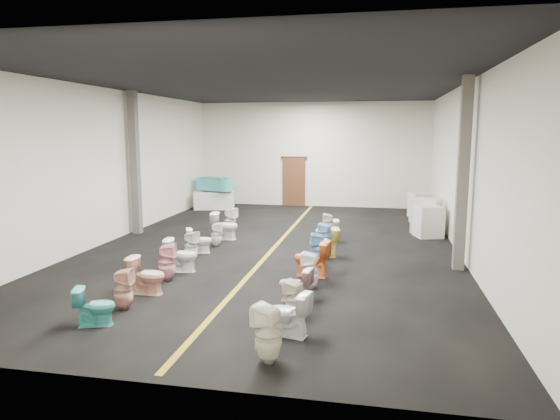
% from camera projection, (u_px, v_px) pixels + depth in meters
% --- Properties ---
extents(floor, '(16.00, 16.00, 0.00)m').
position_uv_depth(floor, '(275.00, 246.00, 14.25)').
color(floor, black).
rests_on(floor, ground).
extents(ceiling, '(16.00, 16.00, 0.00)m').
position_uv_depth(ceiling, '(275.00, 85.00, 13.55)').
color(ceiling, black).
rests_on(ceiling, ground).
extents(wall_back, '(10.00, 0.00, 10.00)m').
position_uv_depth(wall_back, '(312.00, 155.00, 21.65)').
color(wall_back, beige).
rests_on(wall_back, ground).
extents(wall_front, '(10.00, 0.00, 10.00)m').
position_uv_depth(wall_front, '(144.00, 213.00, 6.14)').
color(wall_front, beige).
rests_on(wall_front, ground).
extents(wall_left, '(0.00, 16.00, 16.00)m').
position_uv_depth(wall_left, '(111.00, 165.00, 14.85)').
color(wall_left, beige).
rests_on(wall_left, ground).
extents(wall_right, '(0.00, 16.00, 16.00)m').
position_uv_depth(wall_right, '(464.00, 170.00, 12.94)').
color(wall_right, beige).
rests_on(wall_right, ground).
extents(aisle_stripe, '(0.12, 15.60, 0.01)m').
position_uv_depth(aisle_stripe, '(275.00, 246.00, 14.25)').
color(aisle_stripe, olive).
rests_on(aisle_stripe, floor).
extents(back_door, '(1.00, 0.10, 2.10)m').
position_uv_depth(back_door, '(294.00, 182.00, 21.93)').
color(back_door, '#562D19').
rests_on(back_door, floor).
extents(door_frame, '(1.15, 0.08, 0.10)m').
position_uv_depth(door_frame, '(294.00, 158.00, 21.77)').
color(door_frame, '#331C11').
rests_on(door_frame, back_door).
extents(column_left, '(0.25, 0.25, 4.50)m').
position_uv_depth(column_left, '(135.00, 163.00, 15.77)').
color(column_left, '#59544C').
rests_on(column_left, floor).
extents(column_right, '(0.25, 0.25, 4.50)m').
position_uv_depth(column_right, '(463.00, 175.00, 11.54)').
color(column_right, '#59544C').
rests_on(column_right, floor).
extents(display_table, '(1.81, 1.20, 0.74)m').
position_uv_depth(display_table, '(214.00, 200.00, 21.10)').
color(display_table, white).
rests_on(display_table, floor).
extents(bathtub, '(1.78, 1.10, 0.55)m').
position_uv_depth(bathtub, '(214.00, 184.00, 20.99)').
color(bathtub, '#3DACAF').
rests_on(bathtub, display_table).
extents(appliance_crate_a, '(0.94, 0.94, 0.97)m').
position_uv_depth(appliance_crate_a, '(428.00, 222.00, 15.46)').
color(appliance_crate_a, beige).
rests_on(appliance_crate_a, floor).
extents(appliance_crate_b, '(1.04, 1.04, 1.09)m').
position_uv_depth(appliance_crate_b, '(426.00, 216.00, 16.14)').
color(appliance_crate_b, silver).
rests_on(appliance_crate_b, floor).
extents(appliance_crate_c, '(0.86, 0.86, 0.82)m').
position_uv_depth(appliance_crate_c, '(422.00, 212.00, 17.72)').
color(appliance_crate_c, silver).
rests_on(appliance_crate_c, floor).
extents(appliance_crate_d, '(0.86, 0.86, 0.94)m').
position_uv_depth(appliance_crate_d, '(419.00, 205.00, 19.03)').
color(appliance_crate_d, beige).
rests_on(appliance_crate_d, floor).
extents(toilet_left_0, '(0.74, 0.57, 0.67)m').
position_uv_depth(toilet_left_0, '(95.00, 306.00, 8.39)').
color(toilet_left_0, teal).
rests_on(toilet_left_0, floor).
extents(toilet_left_1, '(0.39, 0.38, 0.78)m').
position_uv_depth(toilet_left_1, '(123.00, 289.00, 9.14)').
color(toilet_left_1, '#DCA087').
rests_on(toilet_left_1, floor).
extents(toilet_left_2, '(0.76, 0.44, 0.76)m').
position_uv_depth(toilet_left_2, '(147.00, 275.00, 10.03)').
color(toilet_left_2, '#F0B297').
rests_on(toilet_left_2, floor).
extents(toilet_left_3, '(0.46, 0.45, 0.83)m').
position_uv_depth(toilet_left_3, '(167.00, 262.00, 10.92)').
color(toilet_left_3, pink).
rests_on(toilet_left_3, floor).
extents(toilet_left_4, '(0.81, 0.52, 0.78)m').
position_uv_depth(toilet_left_4, '(181.00, 255.00, 11.64)').
color(toilet_left_4, white).
rests_on(toilet_left_4, floor).
extents(toilet_left_5, '(0.42, 0.41, 0.75)m').
position_uv_depth(toilet_left_5, '(191.00, 246.00, 12.64)').
color(toilet_left_5, silver).
rests_on(toilet_left_5, floor).
extents(toilet_left_6, '(0.77, 0.62, 0.69)m').
position_uv_depth(toilet_left_6, '(199.00, 241.00, 13.40)').
color(toilet_left_6, white).
rests_on(toilet_left_6, floor).
extents(toilet_left_7, '(0.37, 0.36, 0.69)m').
position_uv_depth(toilet_left_7, '(216.00, 234.00, 14.21)').
color(toilet_left_7, white).
rests_on(toilet_left_7, floor).
extents(toilet_left_8, '(0.82, 0.48, 0.82)m').
position_uv_depth(toilet_left_8, '(225.00, 226.00, 15.13)').
color(toilet_left_8, white).
rests_on(toilet_left_8, floor).
extents(toilet_left_9, '(0.46, 0.45, 0.85)m').
position_uv_depth(toilet_left_9, '(230.00, 221.00, 15.90)').
color(toilet_left_9, white).
rests_on(toilet_left_9, floor).
extents(toilet_right_0, '(0.50, 0.49, 0.86)m').
position_uv_depth(toilet_right_0, '(268.00, 334.00, 7.00)').
color(toilet_right_0, beige).
rests_on(toilet_right_0, floor).
extents(toilet_right_1, '(0.80, 0.57, 0.74)m').
position_uv_depth(toilet_right_1, '(288.00, 314.00, 7.96)').
color(toilet_right_1, white).
rests_on(toilet_right_1, floor).
extents(toilet_right_2, '(0.41, 0.41, 0.69)m').
position_uv_depth(toilet_right_2, '(294.00, 300.00, 8.69)').
color(toilet_right_2, beige).
rests_on(toilet_right_2, floor).
extents(toilet_right_3, '(0.70, 0.46, 0.67)m').
position_uv_depth(toilet_right_3, '(295.00, 285.00, 9.58)').
color(toilet_right_3, '#D5989C').
rests_on(toilet_right_3, floor).
extents(toilet_right_4, '(0.40, 0.40, 0.77)m').
position_uv_depth(toilet_right_4, '(311.00, 270.00, 10.38)').
color(toilet_right_4, white).
rests_on(toilet_right_4, floor).
extents(toilet_right_5, '(0.87, 0.57, 0.83)m').
position_uv_depth(toilet_right_5, '(312.00, 258.00, 11.24)').
color(toilet_right_5, orange).
rests_on(toilet_right_5, floor).
extents(toilet_right_6, '(0.42, 0.41, 0.81)m').
position_uv_depth(toilet_right_6, '(318.00, 249.00, 12.13)').
color(toilet_right_6, '#6AABDD').
rests_on(toilet_right_6, floor).
extents(toilet_right_7, '(0.85, 0.62, 0.78)m').
position_uv_depth(toilet_right_7, '(324.00, 243.00, 12.94)').
color(toilet_right_7, '#F5DE59').
rests_on(toilet_right_7, floor).
extents(toilet_right_8, '(0.45, 0.44, 0.75)m').
position_uv_depth(toilet_right_8, '(326.00, 237.00, 13.78)').
color(toilet_right_8, '#7EB5F0').
rests_on(toilet_right_8, floor).
extents(toilet_right_9, '(0.74, 0.50, 0.70)m').
position_uv_depth(toilet_right_9, '(327.00, 231.00, 14.63)').
color(toilet_right_9, silver).
rests_on(toilet_right_9, floor).
extents(toilet_right_10, '(0.36, 0.35, 0.74)m').
position_uv_depth(toilet_right_10, '(328.00, 225.00, 15.47)').
color(toilet_right_10, beige).
rests_on(toilet_right_10, floor).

